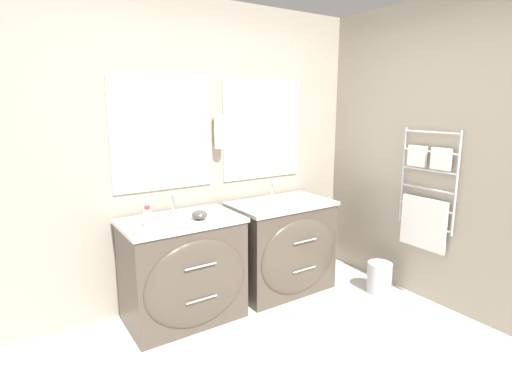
% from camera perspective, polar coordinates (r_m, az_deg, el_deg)
% --- Properties ---
extents(wall_back, '(4.97, 0.17, 2.60)m').
position_cam_1_polar(wall_back, '(3.53, -9.01, 4.23)').
color(wall_back, '#9E9384').
rests_on(wall_back, ground_plane).
extents(wall_right, '(0.13, 3.48, 2.60)m').
position_cam_1_polar(wall_right, '(3.89, 20.98, 4.04)').
color(wall_right, '#9E9384').
rests_on(wall_right, ground_plane).
extents(vanity_left, '(0.92, 0.64, 0.85)m').
position_cam_1_polar(vanity_left, '(3.30, -10.16, -12.18)').
color(vanity_left, '#4C4238').
rests_on(vanity_left, ground_plane).
extents(vanity_right, '(0.92, 0.64, 0.85)m').
position_cam_1_polar(vanity_right, '(3.76, 3.93, -9.02)').
color(vanity_right, '#4C4238').
rests_on(vanity_right, ground_plane).
extents(faucet_left, '(0.17, 0.11, 0.18)m').
position_cam_1_polar(faucet_left, '(3.29, -11.69, -3.08)').
color(faucet_left, silver).
rests_on(faucet_left, vanity_left).
extents(faucet_right, '(0.17, 0.11, 0.18)m').
position_cam_1_polar(faucet_right, '(3.76, 2.40, -1.08)').
color(faucet_right, silver).
rests_on(faucet_right, vanity_right).
extents(toiletry_bottle, '(0.06, 0.06, 0.17)m').
position_cam_1_polar(toiletry_bottle, '(2.99, -15.20, -4.85)').
color(toiletry_bottle, silver).
rests_on(toiletry_bottle, vanity_left).
extents(amenity_bowl, '(0.12, 0.12, 0.07)m').
position_cam_1_polar(amenity_bowl, '(3.14, -8.07, -4.53)').
color(amenity_bowl, '#4C4742').
rests_on(amenity_bowl, vanity_left).
extents(waste_bin, '(0.23, 0.23, 0.29)m').
position_cam_1_polar(waste_bin, '(3.98, 17.20, -12.69)').
color(waste_bin, '#B7B7BC').
rests_on(waste_bin, ground_plane).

